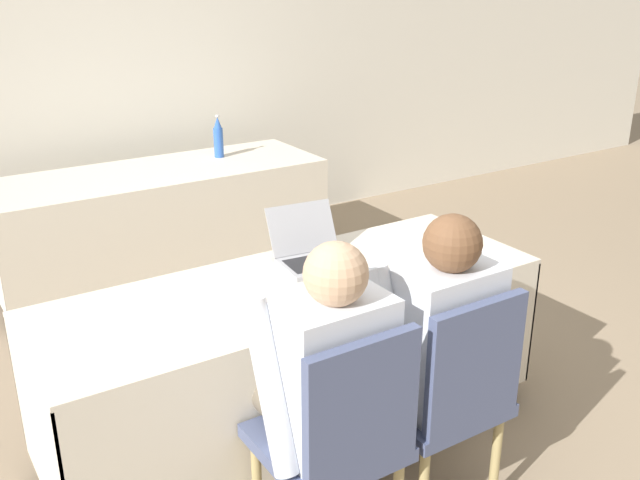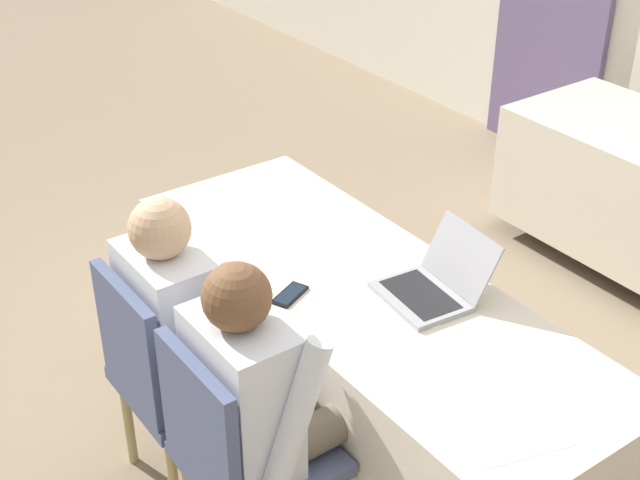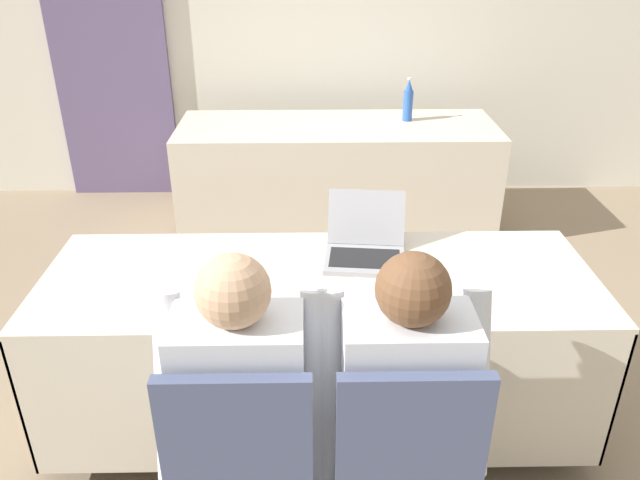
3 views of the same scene
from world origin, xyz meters
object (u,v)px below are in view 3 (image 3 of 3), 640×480
at_px(water_bottle, 408,101).
at_px(chair_near_right, 401,457).
at_px(cell_phone, 292,312).
at_px(person_white_shirt, 400,391).
at_px(person_checkered_shirt, 244,393).
at_px(laptop, 365,247).
at_px(chair_near_left, 244,459).

distance_m(water_bottle, chair_near_right, 2.75).
bearing_deg(cell_phone, chair_near_right, -75.85).
bearing_deg(water_bottle, person_white_shirt, -98.49).
bearing_deg(cell_phone, person_checkered_shirt, -137.24).
distance_m(laptop, cell_phone, 0.49).
distance_m(cell_phone, chair_near_left, 0.50).
relative_size(chair_near_left, person_white_shirt, 0.78).
height_order(cell_phone, chair_near_right, chair_near_right).
distance_m(chair_near_right, person_checkered_shirt, 0.50).
bearing_deg(chair_near_left, cell_phone, -108.00).
bearing_deg(laptop, person_white_shirt, -80.09).
height_order(water_bottle, chair_near_right, water_bottle).
distance_m(water_bottle, person_checkered_shirt, 2.74).
xyz_separation_m(chair_near_right, person_white_shirt, (0.00, 0.10, 0.16)).
height_order(laptop, person_white_shirt, person_white_shirt).
height_order(cell_phone, person_checkered_shirt, person_checkered_shirt).
height_order(chair_near_left, person_white_shirt, person_white_shirt).
xyz_separation_m(laptop, person_white_shirt, (0.05, -0.71, -0.11)).
bearing_deg(laptop, water_bottle, 82.95).
xyz_separation_m(person_checkered_shirt, person_white_shirt, (0.46, 0.00, 0.00)).
bearing_deg(water_bottle, laptop, -103.06).
relative_size(laptop, water_bottle, 1.28).
relative_size(laptop, person_white_shirt, 0.31).
bearing_deg(person_white_shirt, chair_near_left, 12.48).
bearing_deg(laptop, chair_near_right, -80.58).
xyz_separation_m(water_bottle, person_white_shirt, (-0.39, -2.59, -0.20)).
height_order(laptop, cell_phone, laptop).
xyz_separation_m(chair_near_left, chair_near_right, (0.46, 0.00, 0.00)).
xyz_separation_m(cell_phone, person_checkered_shirt, (-0.14, -0.32, -0.07)).
relative_size(cell_phone, person_white_shirt, 0.14).
bearing_deg(chair_near_right, laptop, -86.59).
relative_size(water_bottle, person_checkered_shirt, 0.24).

